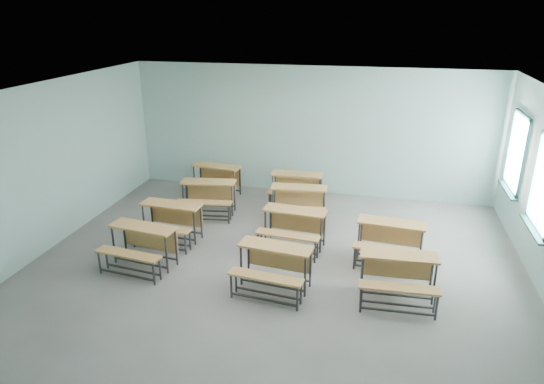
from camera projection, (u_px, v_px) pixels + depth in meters
The scene contains 11 objects.
room at pixel (280, 185), 8.40m from camera, with size 9.04×8.04×3.24m.
desk_unit_r0c0 at pixel (140, 241), 8.77m from camera, with size 1.33×0.98×0.77m.
desk_unit_r0c1 at pixel (273, 262), 8.05m from camera, with size 1.32×0.96×0.77m.
desk_unit_r0c2 at pixel (398, 271), 7.77m from camera, with size 1.27×0.88×0.77m.
desk_unit_r1c0 at pixel (169, 217), 9.78m from camera, with size 1.28×0.89×0.77m.
desk_unit_r1c1 at pixel (293, 224), 9.49m from camera, with size 1.31×0.94×0.77m.
desk_unit_r1c2 at pixel (390, 237), 8.94m from camera, with size 1.30×0.94×0.77m.
desk_unit_r2c0 at pixel (208, 193), 11.05m from camera, with size 1.33×0.97×0.77m.
desk_unit_r2c1 at pixel (299, 199), 10.70m from camera, with size 1.31×0.94×0.77m.
desk_unit_r3c0 at pixel (215, 176), 12.16m from camera, with size 1.34×0.99×0.77m.
desk_unit_r3c1 at pixel (296, 185), 11.57m from camera, with size 1.27×0.88×0.77m.
Camera 1 is at (1.74, -7.69, 4.47)m, focal length 32.00 mm.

